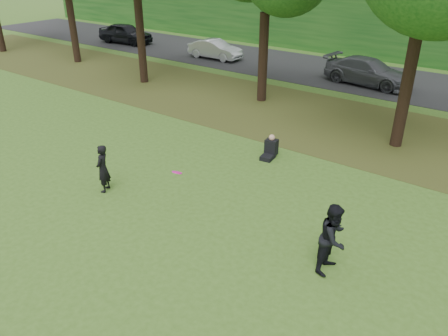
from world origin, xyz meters
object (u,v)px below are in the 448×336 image
at_px(player_right, 333,238).
at_px(frisbee, 177,172).
at_px(player_left, 103,169).
at_px(seated_person, 270,149).

relative_size(player_right, frisbee, 4.56).
bearing_deg(player_right, player_left, 97.02).
xyz_separation_m(player_right, frisbee, (-4.10, -0.64, 0.67)).
distance_m(player_left, player_right, 7.14).
distance_m(player_right, seated_person, 6.17).
relative_size(player_right, seated_person, 2.08).
distance_m(player_left, frisbee, 3.10).
relative_size(player_left, seated_person, 1.82).
bearing_deg(player_left, player_right, 69.29).
bearing_deg(seated_person, frisbee, -95.07).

